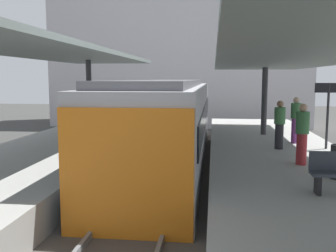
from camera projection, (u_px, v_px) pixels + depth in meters
ground_plane at (142, 218)px, 9.28m from camera, size 80.00×80.00×0.00m
platform_right at (306, 204)px, 8.78m from camera, size 4.40×28.00×1.00m
track_ballast at (142, 214)px, 9.27m from camera, size 3.20×28.00×0.20m
rail_near_side at (113, 206)px, 9.33m from camera, size 0.08×28.00×0.14m
rail_far_side at (172, 209)px, 9.16m from camera, size 0.08×28.00×0.14m
commuter_train at (168, 123)px, 14.30m from camera, size 2.78×14.06×3.10m
canopy_left at (15, 47)px, 10.59m from camera, size 4.18×21.00×3.33m
canopy_right at (298, 58)px, 9.75m from camera, size 4.18×21.00×2.98m
platform_sign at (328, 101)px, 12.75m from camera, size 0.90×0.08×2.21m
passenger_near_bench at (280, 124)px, 12.83m from camera, size 0.36×0.36×1.62m
passenger_mid_platform at (302, 133)px, 10.47m from camera, size 0.36×0.36×1.68m
passenger_far_end at (296, 119)px, 14.02m from camera, size 0.36×0.36×1.69m
station_building_backdrop at (181, 49)px, 28.41m from camera, size 18.00×6.00×11.00m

